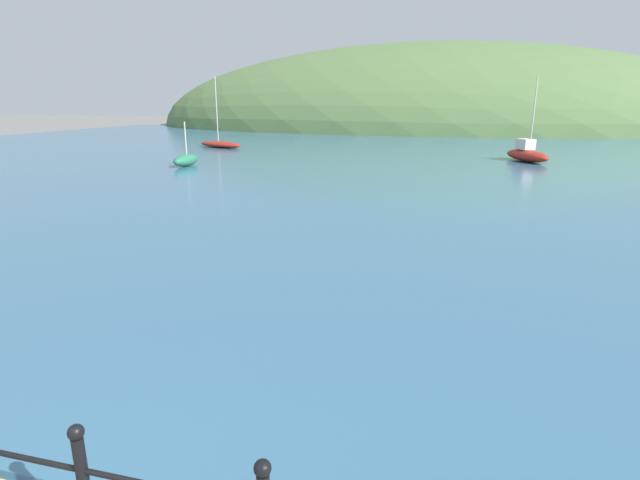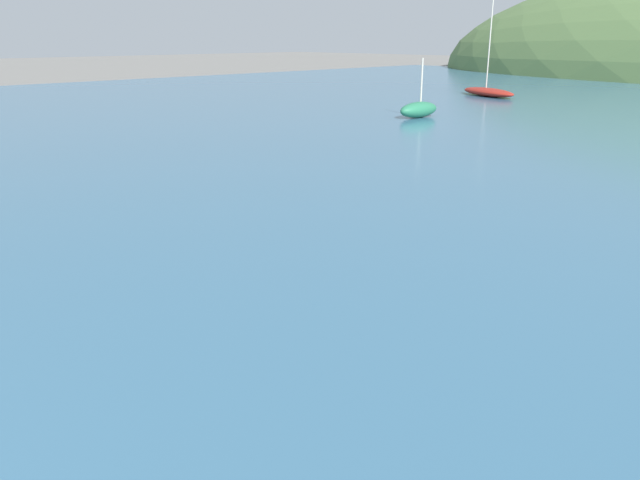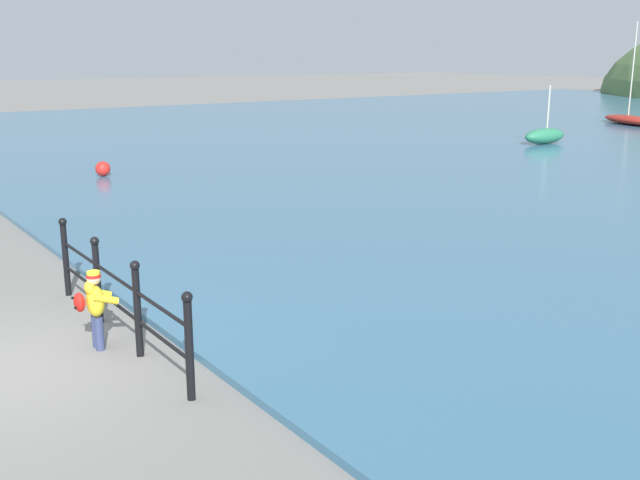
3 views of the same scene
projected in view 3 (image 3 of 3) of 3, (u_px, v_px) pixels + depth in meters
name	position (u px, v px, depth m)	size (l,w,h in m)	color
ground_plane	(0.00, 369.00, 8.74)	(200.00, 200.00, 0.00)	slate
iron_railing	(116.00, 291.00, 9.55)	(4.44, 0.12, 1.21)	black
child_in_coat	(94.00, 302.00, 9.21)	(0.39, 0.53, 1.00)	navy
boat_green_fishing	(545.00, 136.00, 29.58)	(0.82, 2.11, 2.28)	#287551
boat_far_left	(630.00, 119.00, 37.62)	(4.28, 2.78, 5.00)	maroon
mooring_buoy	(103.00, 169.00, 21.80)	(0.43, 0.43, 0.43)	red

